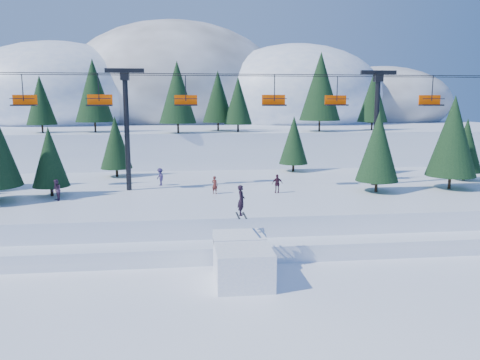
{
  "coord_description": "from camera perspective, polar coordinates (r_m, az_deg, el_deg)",
  "views": [
    {
      "loc": [
        -4.08,
        -22.58,
        9.98
      ],
      "look_at": [
        -0.74,
        6.0,
        5.2
      ],
      "focal_mm": 35.0,
      "sensor_mm": 36.0,
      "label": 1
    }
  ],
  "objects": [
    {
      "name": "chairlift",
      "position": [
        40.99,
        0.96,
        8.51
      ],
      "size": [
        46.0,
        3.21,
        10.28
      ],
      "color": "black",
      "rests_on": "mid_shelf"
    },
    {
      "name": "berm",
      "position": [
        32.26,
        0.91,
        -7.56
      ],
      "size": [
        70.0,
        6.0,
        1.1
      ],
      "primitive_type": "cube",
      "color": "white",
      "rests_on": "ground"
    },
    {
      "name": "distant_skiers",
      "position": [
        40.36,
        -4.93,
        -0.14
      ],
      "size": [
        28.22,
        6.98,
        1.66
      ],
      "color": "#52201C",
      "rests_on": "mid_shelf"
    },
    {
      "name": "conifer_stand",
      "position": [
        41.41,
        -0.49,
        5.23
      ],
      "size": [
        64.06,
        17.09,
        9.6
      ],
      "color": "black",
      "rests_on": "mid_shelf"
    },
    {
      "name": "mountain_ridge",
      "position": [
        95.91,
        -7.35,
        9.16
      ],
      "size": [
        119.0,
        60.83,
        26.46
      ],
      "color": "white",
      "rests_on": "ground"
    },
    {
      "name": "banner_near",
      "position": [
        31.13,
        13.3,
        -8.48
      ],
      "size": [
        2.86,
        0.11,
        0.9
      ],
      "color": "black",
      "rests_on": "ground"
    },
    {
      "name": "jump_kicker",
      "position": [
        26.6,
        0.32,
        -9.91
      ],
      "size": [
        3.09,
        4.33,
        5.27
      ],
      "color": "white",
      "rests_on": "ground"
    },
    {
      "name": "banner_far",
      "position": [
        33.12,
        14.73,
        -7.45
      ],
      "size": [
        2.85,
        0.28,
        0.9
      ],
      "color": "black",
      "rests_on": "ground"
    },
    {
      "name": "ground",
      "position": [
        25.02,
        3.39,
        -14.09
      ],
      "size": [
        160.0,
        160.0,
        0.0
      ],
      "primitive_type": "plane",
      "color": "white",
      "rests_on": "ground"
    },
    {
      "name": "mid_shelf",
      "position": [
        41.71,
        -0.9,
        -2.65
      ],
      "size": [
        70.0,
        22.0,
        2.5
      ],
      "primitive_type": "cube",
      "color": "white",
      "rests_on": "ground"
    }
  ]
}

